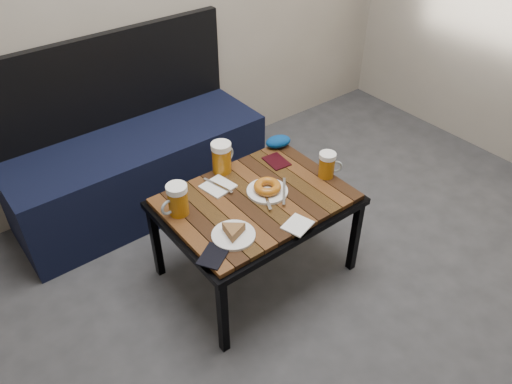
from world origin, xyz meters
TOP-DOWN VIEW (x-y plane):
  - bench at (-0.10, 1.76)m, footprint 1.40×0.50m
  - cafe_table at (0.09, 0.92)m, footprint 0.84×0.62m
  - beer_mug_left at (-0.25, 1.04)m, footprint 0.14×0.09m
  - beer_mug_centre at (0.09, 1.18)m, footprint 0.15×0.12m
  - beer_mug_right at (0.45, 0.84)m, footprint 0.12×0.10m
  - plate_pie at (-0.14, 0.77)m, footprint 0.18×0.18m
  - plate_bagel at (0.15, 0.91)m, footprint 0.22×0.23m
  - napkin_left at (-0.01, 1.08)m, footprint 0.15×0.17m
  - napkin_right at (0.10, 0.66)m, footprint 0.14×0.13m
  - passport_navy at (-0.27, 0.73)m, footprint 0.16×0.15m
  - passport_burgundy at (0.34, 1.08)m, footprint 0.11×0.14m
  - knit_pouch at (0.43, 1.18)m, footprint 0.15×0.12m

SIDE VIEW (x-z plane):
  - bench at x=-0.10m, z-range -0.20..0.75m
  - cafe_table at x=0.09m, z-range 0.19..0.66m
  - passport_navy at x=-0.27m, z-range 0.47..0.48m
  - passport_burgundy at x=0.34m, z-range 0.47..0.48m
  - napkin_right at x=0.10m, z-range 0.47..0.48m
  - napkin_left at x=-0.01m, z-range 0.47..0.48m
  - plate_pie at x=-0.14m, z-range 0.47..0.52m
  - plate_bagel at x=0.15m, z-range 0.47..0.52m
  - knit_pouch at x=0.43m, z-range 0.47..0.53m
  - beer_mug_right at x=0.45m, z-range 0.47..0.60m
  - beer_mug_left at x=-0.25m, z-range 0.47..0.62m
  - beer_mug_centre at x=0.09m, z-range 0.47..0.63m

